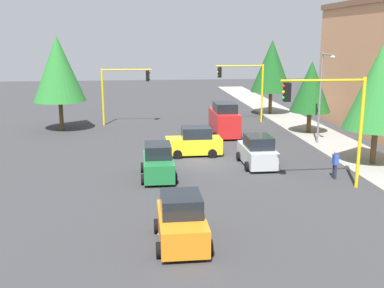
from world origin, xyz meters
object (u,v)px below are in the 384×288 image
object	(u,v)px
street_lamp_curbside	(323,88)
car_green	(158,163)
car_silver	(258,152)
tree_opposite_side	(58,69)
traffic_signal_near_left	(330,111)
car_orange	(181,222)
traffic_signal_far_left	(244,81)
tree_roadside_far	(272,66)
delivery_van_red	(224,120)
tree_roadside_mid	(311,87)
pedestrian_crossing	(335,163)
traffic_signal_far_right	(123,85)
car_yellow	(194,142)
tree_roadside_near	(379,88)

from	to	relation	value
street_lamp_curbside	car_green	world-z (taller)	street_lamp_curbside
car_silver	car_green	bearing A→B (deg)	-73.99
street_lamp_curbside	tree_opposite_side	xyz separation A→B (m)	(-8.39, -20.20, 1.00)
traffic_signal_near_left	car_orange	world-z (taller)	traffic_signal_near_left
traffic_signal_far_left	tree_roadside_far	world-z (taller)	tree_roadside_far
delivery_van_red	car_silver	world-z (taller)	delivery_van_red
tree_opposite_side	car_green	xyz separation A→B (m)	(14.97, 7.82, -4.45)
tree_roadside_mid	tree_roadside_far	bearing A→B (deg)	-177.14
traffic_signal_near_left	street_lamp_curbside	distance (m)	10.21
traffic_signal_near_left	pedestrian_crossing	world-z (taller)	traffic_signal_near_left
tree_roadside_far	delivery_van_red	size ratio (longest dim) A/B	1.61
traffic_signal_far_left	street_lamp_curbside	world-z (taller)	street_lamp_curbside
traffic_signal_far_right	tree_opposite_side	xyz separation A→B (m)	(2.00, -5.37, 1.62)
traffic_signal_far_left	car_silver	bearing A→B (deg)	-9.24
traffic_signal_far_left	car_yellow	world-z (taller)	traffic_signal_far_left
traffic_signal_far_right	pedestrian_crossing	xyz separation A→B (m)	(18.39, 12.57, -2.82)
traffic_signal_near_left	tree_opposite_side	distance (m)	24.61
tree_roadside_near	car_green	distance (m)	14.30
car_orange	traffic_signal_near_left	bearing A→B (deg)	125.05
traffic_signal_near_left	tree_roadside_near	xyz separation A→B (m)	(-4.00, 4.76, 0.74)
car_orange	pedestrian_crossing	size ratio (longest dim) A/B	2.13
tree_roadside_mid	car_yellow	distance (m)	12.46
tree_opposite_side	traffic_signal_far_right	bearing A→B (deg)	110.42
tree_roadside_mid	car_yellow	bearing A→B (deg)	-60.18
tree_opposite_side	tree_roadside_far	bearing A→B (deg)	106.31
car_green	traffic_signal_far_left	bearing A→B (deg)	152.46
tree_roadside_near	car_silver	distance (m)	8.39
traffic_signal_far_right	tree_roadside_far	distance (m)	15.71
car_green	car_silver	distance (m)	6.65
tree_roadside_far	tree_roadside_near	size ratio (longest dim) A/B	1.03
car_yellow	car_orange	bearing A→B (deg)	-8.85
car_yellow	tree_roadside_far	bearing A→B (deg)	148.08
traffic_signal_far_left	car_silver	size ratio (longest dim) A/B	1.40
street_lamp_curbside	tree_opposite_side	bearing A→B (deg)	-112.55
car_orange	car_green	distance (m)	8.92
traffic_signal_far_right	car_yellow	xyz separation A→B (m)	(12.00, 5.16, -2.83)
car_silver	tree_roadside_mid	bearing A→B (deg)	143.40
tree_roadside_mid	delivery_van_red	distance (m)	7.71
street_lamp_curbside	car_silver	bearing A→B (deg)	-51.58
street_lamp_curbside	car_orange	world-z (taller)	street_lamp_curbside
traffic_signal_far_right	tree_roadside_far	size ratio (longest dim) A/B	0.68
traffic_signal_far_left	delivery_van_red	xyz separation A→B (m)	(5.77, -2.89, -2.63)
tree_roadside_near	tree_opposite_side	size ratio (longest dim) A/B	0.93
tree_roadside_near	tree_opposite_side	distance (m)	25.66
traffic_signal_near_left	tree_roadside_mid	size ratio (longest dim) A/B	0.98
tree_roadside_mid	car_orange	bearing A→B (deg)	-32.43
traffic_signal_far_left	car_green	world-z (taller)	traffic_signal_far_left
car_silver	tree_roadside_near	bearing A→B (deg)	83.27
street_lamp_curbside	pedestrian_crossing	bearing A→B (deg)	-15.75
traffic_signal_near_left	traffic_signal_far_left	xyz separation A→B (m)	(-20.00, -0.07, -0.30)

